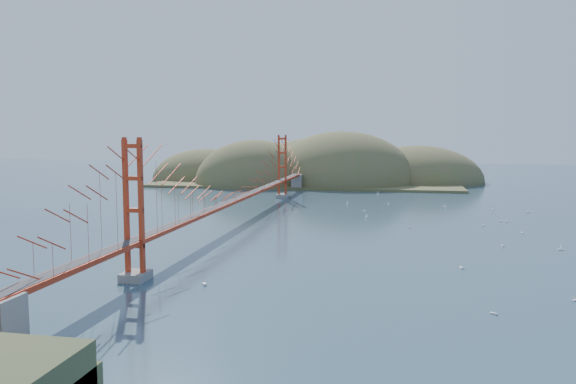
% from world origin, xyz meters
% --- Properties ---
extents(ground, '(320.00, 320.00, 0.00)m').
position_xyz_m(ground, '(0.00, 0.00, 0.00)').
color(ground, '#325165').
rests_on(ground, ground).
extents(bridge, '(2.20, 94.40, 12.00)m').
position_xyz_m(bridge, '(0.00, 0.18, 7.01)').
color(bridge, gray).
rests_on(bridge, ground).
extents(far_headlands, '(84.00, 58.00, 25.00)m').
position_xyz_m(far_headlands, '(2.21, 68.52, 0.00)').
color(far_headlands, brown).
rests_on(far_headlands, ground).
extents(sailboat_16, '(0.67, 0.67, 0.74)m').
position_xyz_m(sailboat_16, '(28.78, 22.65, 0.16)').
color(sailboat_16, white).
rests_on(sailboat_16, ground).
extents(sailboat_3, '(0.48, 0.39, 0.56)m').
position_xyz_m(sailboat_3, '(16.00, 15.16, 0.13)').
color(sailboat_3, white).
rests_on(sailboat_3, ground).
extents(sailboat_14, '(0.62, 0.62, 0.70)m').
position_xyz_m(sailboat_14, '(16.72, 8.05, 0.15)').
color(sailboat_14, white).
rests_on(sailboat_14, ground).
extents(sailboat_12, '(0.62, 0.62, 0.70)m').
position_xyz_m(sailboat_12, '(17.35, 39.51, 0.15)').
color(sailboat_12, white).
rests_on(sailboat_12, ground).
extents(sailboat_6, '(0.52, 0.52, 0.57)m').
position_xyz_m(sailboat_6, '(27.38, -33.49, 0.14)').
color(sailboat_6, white).
rests_on(sailboat_6, ground).
extents(sailboat_17, '(0.65, 0.59, 0.74)m').
position_xyz_m(sailboat_17, '(40.54, 17.74, 0.16)').
color(sailboat_17, white).
rests_on(sailboat_17, ground).
extents(sailboat_1, '(0.55, 0.55, 0.59)m').
position_xyz_m(sailboat_1, '(22.59, 0.76, 0.14)').
color(sailboat_1, white).
rests_on(sailboat_1, ground).
extents(sailboat_4, '(0.56, 0.60, 0.67)m').
position_xyz_m(sailboat_4, '(32.12, 3.99, 0.15)').
color(sailboat_4, white).
rests_on(sailboat_4, ground).
extents(sailboat_13, '(0.53, 0.53, 0.56)m').
position_xyz_m(sailboat_13, '(33.60, -29.30, 0.13)').
color(sailboat_13, white).
rests_on(sailboat_13, ground).
extents(sailboat_2, '(0.59, 0.50, 0.69)m').
position_xyz_m(sailboat_2, '(37.63, -10.60, 0.15)').
color(sailboat_2, white).
rests_on(sailboat_2, ground).
extents(sailboat_5, '(0.51, 0.57, 0.65)m').
position_xyz_m(sailboat_5, '(35.87, -0.88, 0.15)').
color(sailboat_5, white).
rests_on(sailboat_5, ground).
extents(sailboat_8, '(0.53, 0.47, 0.60)m').
position_xyz_m(sailboat_8, '(35.68, 7.91, 0.14)').
color(sailboat_8, white).
rests_on(sailboat_8, ground).
extents(sailboat_0, '(0.60, 0.65, 0.73)m').
position_xyz_m(sailboat_0, '(26.69, -20.70, 0.16)').
color(sailboat_0, white).
rests_on(sailboat_0, ground).
extents(sailboat_10, '(0.69, 0.69, 0.75)m').
position_xyz_m(sailboat_10, '(6.00, -30.24, 0.16)').
color(sailboat_10, white).
rests_on(sailboat_10, ground).
extents(sailboat_7, '(0.51, 0.46, 0.57)m').
position_xyz_m(sailboat_7, '(19.62, 24.29, 0.14)').
color(sailboat_7, white).
rests_on(sailboat_7, ground).
extents(sailboat_9, '(0.59, 0.59, 0.63)m').
position_xyz_m(sailboat_9, '(35.00, 8.17, 0.14)').
color(sailboat_9, white).
rests_on(sailboat_9, ground).
extents(sailboat_15, '(0.57, 0.65, 0.74)m').
position_xyz_m(sailboat_15, '(35.93, 20.61, 0.16)').
color(sailboat_15, white).
rests_on(sailboat_15, ground).
extents(sailboat_extra_0, '(0.49, 0.53, 0.60)m').
position_xyz_m(sailboat_extra_0, '(12.72, 23.28, 0.14)').
color(sailboat_extra_0, white).
rests_on(sailboat_extra_0, ground).
extents(sailboat_extra_1, '(0.47, 0.49, 0.55)m').
position_xyz_m(sailboat_extra_1, '(32.12, -9.49, 0.13)').
color(sailboat_extra_1, white).
rests_on(sailboat_extra_1, ground).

